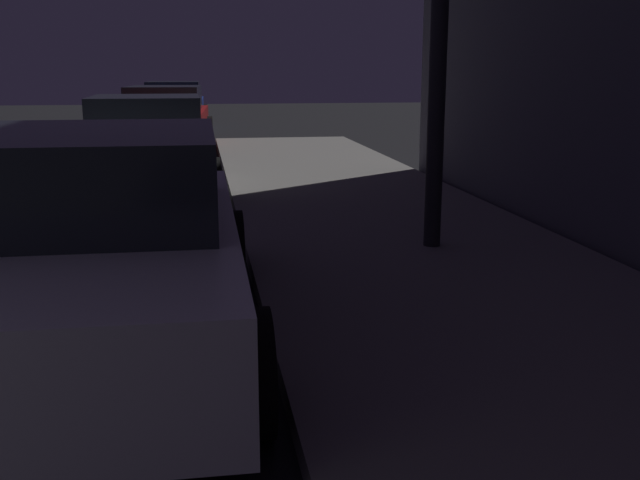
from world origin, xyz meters
TOP-DOWN VIEW (x-y plane):
  - car_white at (2.85, 4.43)m, footprint 2.16×4.19m
  - car_silver at (2.85, 10.81)m, footprint 2.03×4.26m
  - car_red at (2.85, 17.17)m, footprint 2.21×4.57m
  - car_blue at (2.85, 23.83)m, footprint 2.13×4.60m

SIDE VIEW (x-z plane):
  - car_silver at x=2.85m, z-range -0.01..1.42m
  - car_blue at x=2.85m, z-range -0.01..1.42m
  - car_white at x=2.85m, z-range -0.01..1.42m
  - car_red at x=2.85m, z-range 0.00..1.43m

